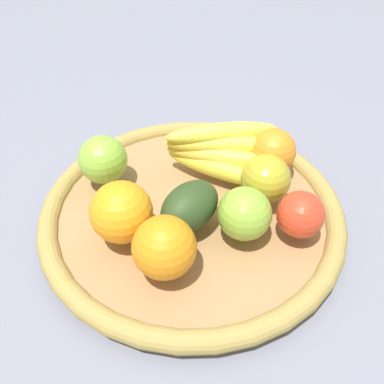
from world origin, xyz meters
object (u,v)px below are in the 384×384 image
object	(u,v)px
banana_bunch	(220,150)
apple_3	(265,179)
orange_2	(164,247)
avocado	(191,207)
apple_0	(301,214)
orange_0	(273,151)
apple_2	(244,214)
orange_1	(121,212)
apple_1	(103,160)

from	to	relation	value
banana_bunch	apple_3	bearing A→B (deg)	-132.86
orange_2	avocado	distance (m)	0.08
apple_3	apple_0	xyz separation A→B (m)	(-0.06, -0.04, -0.00)
orange_2	orange_0	xyz separation A→B (m)	(0.21, -0.15, -0.00)
apple_2	orange_2	bearing A→B (deg)	124.26
orange_1	banana_bunch	size ratio (longest dim) A/B	0.46
apple_3	orange_0	bearing A→B (deg)	-12.99
apple_2	banana_bunch	bearing A→B (deg)	14.42
orange_1	banana_bunch	xyz separation A→B (m)	(0.15, -0.13, -0.00)
apple_0	apple_1	size ratio (longest dim) A/B	0.86
apple_1	orange_0	xyz separation A→B (m)	(0.04, -0.26, -0.00)
banana_bunch	apple_2	xyz separation A→B (m)	(-0.13, -0.03, -0.00)
orange_2	apple_3	world-z (taller)	orange_2
orange_1	apple_1	size ratio (longest dim) A/B	1.12
orange_1	orange_0	world-z (taller)	orange_1
orange_2	banana_bunch	bearing A→B (deg)	-17.58
orange_1	apple_3	distance (m)	0.21
apple_0	apple_1	world-z (taller)	apple_1
orange_0	apple_3	bearing A→B (deg)	167.01
apple_1	orange_2	bearing A→B (deg)	-145.44
apple_0	orange_1	bearing A→B (deg)	95.27
apple_2	avocado	bearing A→B (deg)	80.08
orange_1	apple_0	distance (m)	0.24
apple_0	apple_1	xyz separation A→B (m)	(0.09, 0.29, 0.01)
orange_1	avocado	distance (m)	0.09
avocado	orange_0	bearing A→B (deg)	-43.09
orange_1	avocado	bearing A→B (deg)	-73.54
orange_1	orange_0	size ratio (longest dim) A/B	1.15
apple_1	orange_0	distance (m)	0.26
orange_2	apple_0	distance (m)	0.19
apple_2	apple_0	bearing A→B (deg)	-83.95
orange_2	orange_0	bearing A→B (deg)	-35.17
apple_2	orange_0	xyz separation A→B (m)	(0.14, -0.05, -0.00)
apple_1	orange_0	bearing A→B (deg)	-81.04
orange_1	apple_1	bearing A→B (deg)	24.59
apple_0	apple_2	world-z (taller)	apple_2
orange_0	orange_2	bearing A→B (deg)	144.83
avocado	orange_0	world-z (taller)	orange_0
orange_1	apple_0	size ratio (longest dim) A/B	1.30
banana_bunch	apple_0	size ratio (longest dim) A/B	2.82
orange_1	apple_3	size ratio (longest dim) A/B	1.15
orange_2	orange_1	bearing A→B (deg)	49.72
apple_3	orange_1	bearing A→B (deg)	114.10
orange_2	apple_1	world-z (taller)	orange_2
orange_2	orange_1	xyz separation A→B (m)	(0.05, 0.06, 0.00)
apple_3	apple_0	distance (m)	0.08
apple_3	apple_0	size ratio (longest dim) A/B	1.13
apple_0	apple_2	distance (m)	0.08
apple_3	orange_0	world-z (taller)	same
apple_2	orange_1	bearing A→B (deg)	94.90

